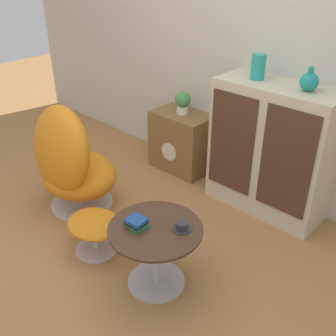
# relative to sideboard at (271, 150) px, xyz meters

# --- Properties ---
(ground_plane) EXTENTS (12.00, 12.00, 0.00)m
(ground_plane) POSITION_rel_sideboard_xyz_m (-0.41, -1.37, -0.55)
(ground_plane) COLOR #A87542
(wall_back) EXTENTS (6.40, 0.06, 2.60)m
(wall_back) POSITION_rel_sideboard_xyz_m (-0.41, 0.24, 0.75)
(wall_back) COLOR beige
(wall_back) RESTS_ON ground_plane
(sideboard) EXTENTS (0.98, 0.43, 1.10)m
(sideboard) POSITION_rel_sideboard_xyz_m (0.00, 0.00, 0.00)
(sideboard) COLOR beige
(sideboard) RESTS_ON ground_plane
(tv_console) EXTENTS (0.59, 0.39, 0.60)m
(tv_console) POSITION_rel_sideboard_xyz_m (-0.99, 0.02, -0.25)
(tv_console) COLOR brown
(tv_console) RESTS_ON ground_plane
(egg_chair) EXTENTS (0.76, 0.70, 0.97)m
(egg_chair) POSITION_rel_sideboard_xyz_m (-1.19, -1.15, -0.11)
(egg_chair) COLOR #B7B7BC
(egg_chair) RESTS_ON ground_plane
(ottoman) EXTENTS (0.43, 0.37, 0.29)m
(ottoman) POSITION_rel_sideboard_xyz_m (-0.61, -1.37, -0.34)
(ottoman) COLOR #B7B7BC
(ottoman) RESTS_ON ground_plane
(coffee_table) EXTENTS (0.61, 0.61, 0.47)m
(coffee_table) POSITION_rel_sideboard_xyz_m (-0.04, -1.30, -0.24)
(coffee_table) COLOR #B7B7BC
(coffee_table) RESTS_ON ground_plane
(vase_leftmost) EXTENTS (0.11, 0.11, 0.19)m
(vase_leftmost) POSITION_rel_sideboard_xyz_m (-0.21, 0.00, 0.65)
(vase_leftmost) COLOR teal
(vase_leftmost) RESTS_ON sideboard
(vase_inner_left) EXTENTS (0.13, 0.13, 0.17)m
(vase_inner_left) POSITION_rel_sideboard_xyz_m (0.22, 0.00, 0.62)
(vase_inner_left) COLOR teal
(vase_inner_left) RESTS_ON sideboard
(potted_plant) EXTENTS (0.15, 0.15, 0.22)m
(potted_plant) POSITION_rel_sideboard_xyz_m (-0.99, 0.02, 0.17)
(potted_plant) COLOR silver
(potted_plant) RESTS_ON tv_console
(teacup) EXTENTS (0.12, 0.12, 0.05)m
(teacup) POSITION_rel_sideboard_xyz_m (0.09, -1.20, -0.07)
(teacup) COLOR #2D2D33
(teacup) RESTS_ON coffee_table
(book_stack) EXTENTS (0.13, 0.12, 0.06)m
(book_stack) POSITION_rel_sideboard_xyz_m (-0.14, -1.37, -0.06)
(book_stack) COLOR #237038
(book_stack) RESTS_ON coffee_table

